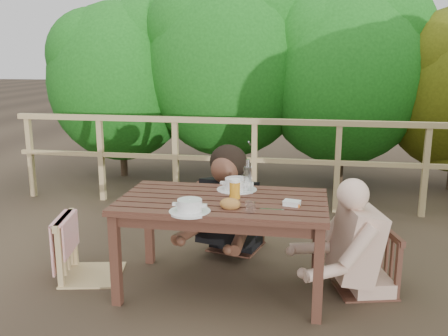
% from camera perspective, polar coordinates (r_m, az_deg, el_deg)
% --- Properties ---
extents(ground, '(60.00, 60.00, 0.00)m').
position_cam_1_polar(ground, '(3.72, -0.14, -13.82)').
color(ground, '#483828').
rests_on(ground, ground).
extents(table, '(1.46, 0.82, 0.67)m').
position_cam_1_polar(table, '(3.58, -0.14, -9.00)').
color(table, '#3F2319').
rests_on(table, ground).
extents(chair_left, '(0.54, 0.54, 0.91)m').
position_cam_1_polar(chair_left, '(3.87, -15.35, -5.88)').
color(chair_left, tan).
rests_on(chair_left, ground).
extents(chair_far, '(0.51, 0.51, 0.85)m').
position_cam_1_polar(chair_far, '(4.30, 1.44, -3.96)').
color(chair_far, '#3F2319').
rests_on(chair_far, ground).
extents(chair_right, '(0.51, 0.51, 0.84)m').
position_cam_1_polar(chair_right, '(3.68, 16.27, -7.52)').
color(chair_right, '#3F2319').
rests_on(chair_right, ground).
extents(woman, '(0.75, 0.84, 1.45)m').
position_cam_1_polar(woman, '(4.24, 1.50, 0.04)').
color(woman, black).
rests_on(woman, ground).
extents(diner_right, '(0.80, 0.71, 1.38)m').
position_cam_1_polar(diner_right, '(3.60, 17.02, -3.46)').
color(diner_right, tan).
rests_on(diner_right, ground).
extents(railing, '(5.60, 0.10, 1.01)m').
position_cam_1_polar(railing, '(5.43, 3.54, 0.48)').
color(railing, tan).
rests_on(railing, ground).
extents(hedge_row, '(6.60, 1.60, 3.80)m').
position_cam_1_polar(hedge_row, '(6.47, 8.60, 14.81)').
color(hedge_row, '#185C16').
rests_on(hedge_row, ground).
extents(soup_near, '(0.27, 0.27, 0.09)m').
position_cam_1_polar(soup_near, '(3.20, -4.02, -4.47)').
color(soup_near, white).
rests_on(soup_near, table).
extents(soup_far, '(0.30, 0.30, 0.10)m').
position_cam_1_polar(soup_far, '(3.69, 1.50, -1.97)').
color(soup_far, silver).
rests_on(soup_far, table).
extents(bread_roll, '(0.14, 0.11, 0.08)m').
position_cam_1_polar(bread_roll, '(3.25, 0.72, -4.21)').
color(bread_roll, '#AD7139').
rests_on(bread_roll, table).
extents(beer_glass, '(0.08, 0.08, 0.15)m').
position_cam_1_polar(beer_glass, '(3.46, 1.26, -2.53)').
color(beer_glass, gold).
rests_on(beer_glass, table).
extents(bottle, '(0.06, 0.06, 0.27)m').
position_cam_1_polar(bottle, '(3.57, 2.77, -1.10)').
color(bottle, silver).
rests_on(bottle, table).
extents(tumbler, '(0.07, 0.07, 0.08)m').
position_cam_1_polar(tumbler, '(3.18, 3.10, -4.66)').
color(tumbler, silver).
rests_on(tumbler, table).
extents(butter_tub, '(0.13, 0.10, 0.05)m').
position_cam_1_polar(butter_tub, '(3.34, 7.90, -4.18)').
color(butter_tub, white).
rests_on(butter_tub, table).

